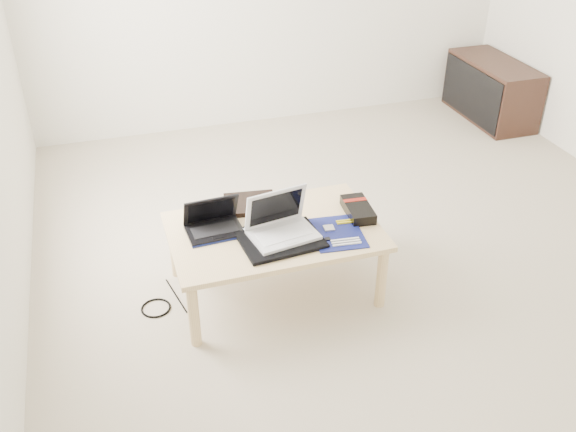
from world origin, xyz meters
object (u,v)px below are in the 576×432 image
object	(u,v)px
white_laptop	(281,225)
gpu_box	(358,209)
media_cabinet	(491,90)
netbook	(213,224)
coffee_table	(274,237)

from	to	relation	value
white_laptop	gpu_box	size ratio (longest dim) A/B	1.35
media_cabinet	netbook	bearing A→B (deg)	-148.78
coffee_table	gpu_box	xyz separation A→B (m)	(0.48, 0.01, 0.08)
coffee_table	media_cabinet	world-z (taller)	media_cabinet
gpu_box	coffee_table	bearing A→B (deg)	-178.81
coffee_table	media_cabinet	xyz separation A→B (m)	(2.46, 1.76, -0.10)
coffee_table	white_laptop	distance (m)	0.14
media_cabinet	gpu_box	world-z (taller)	media_cabinet
netbook	gpu_box	distance (m)	0.79
coffee_table	netbook	world-z (taller)	netbook
gpu_box	netbook	bearing A→B (deg)	174.89
media_cabinet	gpu_box	size ratio (longest dim) A/B	3.33
netbook	white_laptop	xyz separation A→B (m)	(0.32, -0.16, 0.03)
white_laptop	coffee_table	bearing A→B (deg)	99.81
netbook	white_laptop	distance (m)	0.36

